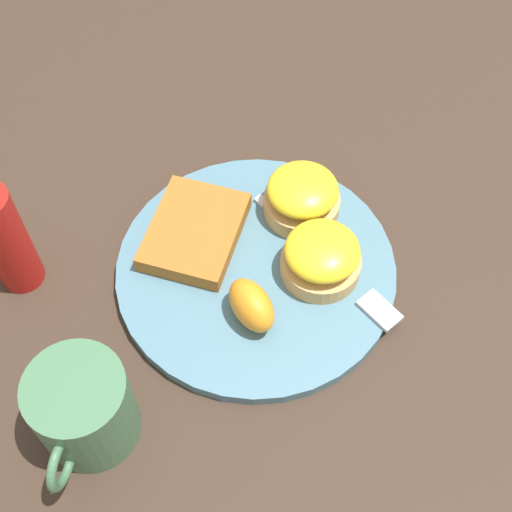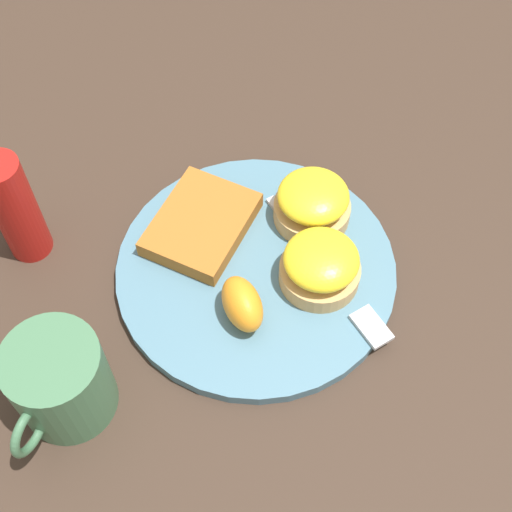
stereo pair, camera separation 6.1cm
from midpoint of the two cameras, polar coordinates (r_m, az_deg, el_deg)
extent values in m
plane|color=#38281E|center=(0.74, -2.33, -1.58)|extent=(1.10, 1.10, 0.00)
cylinder|color=slate|center=(0.74, -2.35, -1.30)|extent=(0.29, 0.29, 0.01)
cylinder|color=tan|center=(0.72, 2.79, -0.85)|extent=(0.08, 0.08, 0.02)
ellipsoid|color=yellow|center=(0.70, 2.87, 0.27)|extent=(0.08, 0.08, 0.03)
cylinder|color=tan|center=(0.76, 1.39, 4.00)|extent=(0.08, 0.08, 0.02)
ellipsoid|color=yellow|center=(0.74, 1.43, 5.19)|extent=(0.08, 0.08, 0.03)
cube|color=#A45F22|center=(0.75, -7.24, 1.81)|extent=(0.12, 0.10, 0.02)
ellipsoid|color=orange|center=(0.68, -2.91, -4.13)|extent=(0.07, 0.07, 0.04)
cube|color=silver|center=(0.75, 0.52, 2.08)|extent=(0.07, 0.09, 0.00)
cube|color=silver|center=(0.71, 7.46, -4.50)|extent=(0.04, 0.05, 0.00)
cylinder|color=#42704C|center=(0.65, -16.27, -11.79)|extent=(0.09, 0.09, 0.09)
torus|color=#42704C|center=(0.64, -18.02, -15.63)|extent=(0.05, 0.01, 0.05)
cylinder|color=#B21914|center=(0.74, -21.67, 1.03)|extent=(0.04, 0.04, 0.13)
camera|label=1|loc=(0.03, -92.44, -3.76)|focal=50.00mm
camera|label=2|loc=(0.03, 87.56, 3.76)|focal=50.00mm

